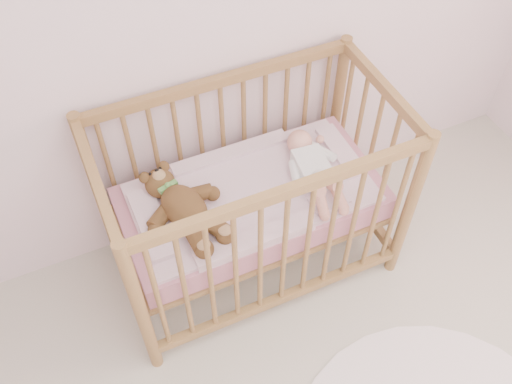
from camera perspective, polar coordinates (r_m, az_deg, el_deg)
wall_back at (r=2.38m, az=-7.26°, el=18.21°), size 4.00×0.02×2.70m
crib at (r=2.70m, az=-0.43°, el=-0.87°), size 1.36×0.76×1.00m
mattress at (r=2.71m, az=-0.43°, el=-1.06°), size 1.22×0.62×0.13m
blanket at (r=2.66m, az=-0.44°, el=-0.06°), size 1.10×0.58×0.06m
baby at (r=2.68m, az=5.65°, el=2.69°), size 0.32×0.57×0.13m
teddy_bear at (r=2.51m, az=-7.18°, el=-1.54°), size 0.53×0.64×0.15m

